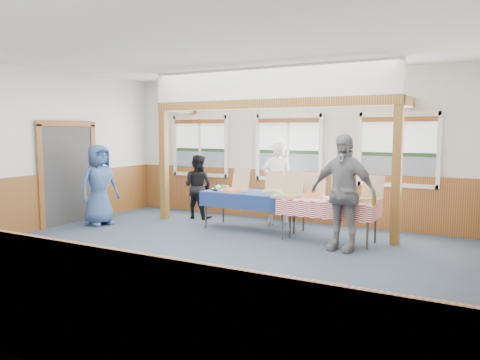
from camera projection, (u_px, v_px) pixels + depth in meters
The scene contains 27 objects.
floor at pixel (201, 257), 7.32m from camera, with size 8.00×8.00×0.00m, color #2C3547.
ceiling at pixel (199, 48), 6.99m from camera, with size 8.00×8.00×0.00m, color white.
wall_back at pixel (289, 148), 10.21m from camera, with size 8.00×8.00×0.00m, color silver.
wall_left at pixel (28, 150), 9.07m from camera, with size 8.00×8.00×0.00m, color silver.
wainscot_back at pixel (288, 195), 10.30m from camera, with size 7.98×0.05×1.10m, color brown.
wainscot_left at pixel (32, 203), 9.17m from camera, with size 0.05×6.98×1.10m, color brown.
cased_opening at pixel (68, 174), 9.89m from camera, with size 0.06×1.30×2.10m, color #383838.
window_left at pixel (200, 143), 11.26m from camera, with size 1.56×0.10×1.46m.
window_mid at pixel (288, 144), 10.16m from camera, with size 1.56×0.10×1.46m.
window_right at pixel (398, 146), 9.06m from camera, with size 1.56×0.10×1.46m.
post_left at pixel (164, 165), 10.40m from camera, with size 0.15×0.15×2.40m, color brown.
post_right at pixel (397, 176), 8.01m from camera, with size 0.15×0.15×2.40m, color brown.
cross_beam at pixel (266, 104), 9.07m from camera, with size 5.15×0.18×0.18m, color brown.
table_left at pixel (254, 195), 9.27m from camera, with size 2.17×1.42×0.76m.
table_right at pixel (329, 203), 8.29m from camera, with size 1.80×0.99×0.76m.
pizza_box_a at pixel (234, 188), 9.35m from camera, with size 0.53×0.60×0.47m.
pizza_box_b at pixel (273, 189), 9.23m from camera, with size 0.47×0.53×0.41m.
pizza_box_c at pixel (288, 193), 8.54m from camera, with size 0.50×0.58×0.47m.
pizza_box_d at pixel (313, 193), 8.61m from camera, with size 0.48×0.55×0.43m.
pizza_box_e at pixel (341, 197), 8.09m from camera, with size 0.47×0.54×0.43m.
pizza_box_f at pixel (368, 197), 8.08m from camera, with size 0.47×0.55×0.43m.
veggie_tray at pixel (222, 188), 9.62m from camera, with size 0.42×0.42×0.09m.
drink_glass at pixel (374, 200), 7.65m from camera, with size 0.07×0.07×0.15m, color olive.
woman_white at pixel (278, 183), 9.77m from camera, with size 0.64×0.42×1.76m, color white.
woman_black at pixel (198, 187), 10.50m from camera, with size 0.70×0.54×1.43m, color black.
man_blue at pixel (99, 185), 9.75m from camera, with size 0.82×0.54×1.69m, color #355184.
person_grey at pixel (343, 192), 7.65m from camera, with size 1.13×0.47×1.92m, color gray.
Camera 1 is at (3.97, -5.98, 1.96)m, focal length 35.00 mm.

